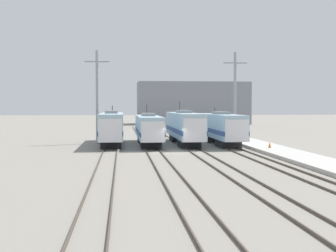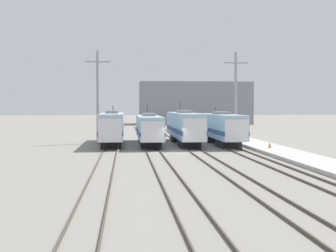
{
  "view_description": "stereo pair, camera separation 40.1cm",
  "coord_description": "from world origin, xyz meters",
  "px_view_note": "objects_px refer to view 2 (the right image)",
  "views": [
    {
      "loc": [
        -5.59,
        -48.75,
        4.84
      ],
      "look_at": [
        -0.38,
        3.57,
        2.59
      ],
      "focal_mm": 50.0,
      "sensor_mm": 36.0,
      "label": 1
    },
    {
      "loc": [
        -5.19,
        -48.79,
        4.84
      ],
      "look_at": [
        -0.38,
        3.57,
        2.59
      ],
      "focal_mm": 50.0,
      "sensor_mm": 36.0,
      "label": 2
    }
  ],
  "objects_px": {
    "traffic_cone": "(270,145)",
    "locomotive_center_right": "(185,127)",
    "locomotive_far_right": "(222,128)",
    "locomotive_far_left": "(112,127)",
    "locomotive_center_left": "(149,129)",
    "catenary_tower_left": "(98,95)",
    "catenary_tower_right": "(236,96)"
  },
  "relations": [
    {
      "from": "catenary_tower_right",
      "to": "locomotive_center_right",
      "type": "bearing_deg",
      "value": -160.41
    },
    {
      "from": "locomotive_far_left",
      "to": "traffic_cone",
      "type": "xyz_separation_m",
      "value": [
        17.18,
        -9.15,
        -1.54
      ]
    },
    {
      "from": "catenary_tower_left",
      "to": "catenary_tower_right",
      "type": "height_order",
      "value": "same"
    },
    {
      "from": "locomotive_center_left",
      "to": "locomotive_center_right",
      "type": "relative_size",
      "value": 0.92
    },
    {
      "from": "locomotive_center_left",
      "to": "traffic_cone",
      "type": "distance_m",
      "value": 15.3
    },
    {
      "from": "locomotive_far_right",
      "to": "catenary_tower_left",
      "type": "relative_size",
      "value": 1.4
    },
    {
      "from": "locomotive_far_left",
      "to": "locomotive_far_right",
      "type": "height_order",
      "value": "locomotive_far_left"
    },
    {
      "from": "locomotive_far_right",
      "to": "locomotive_far_left",
      "type": "bearing_deg",
      "value": 175.59
    },
    {
      "from": "locomotive_center_left",
      "to": "locomotive_far_right",
      "type": "height_order",
      "value": "locomotive_center_left"
    },
    {
      "from": "catenary_tower_right",
      "to": "traffic_cone",
      "type": "relative_size",
      "value": 17.38
    },
    {
      "from": "locomotive_center_left",
      "to": "locomotive_far_right",
      "type": "relative_size",
      "value": 1.02
    },
    {
      "from": "locomotive_far_right",
      "to": "catenary_tower_right",
      "type": "height_order",
      "value": "catenary_tower_right"
    },
    {
      "from": "locomotive_far_left",
      "to": "locomotive_center_left",
      "type": "height_order",
      "value": "locomotive_center_left"
    },
    {
      "from": "catenary_tower_left",
      "to": "locomotive_far_right",
      "type": "bearing_deg",
      "value": -13.44
    },
    {
      "from": "locomotive_center_right",
      "to": "locomotive_far_right",
      "type": "bearing_deg",
      "value": -14.39
    },
    {
      "from": "locomotive_center_right",
      "to": "catenary_tower_left",
      "type": "distance_m",
      "value": 11.94
    },
    {
      "from": "locomotive_far_left",
      "to": "catenary_tower_right",
      "type": "relative_size",
      "value": 1.44
    },
    {
      "from": "locomotive_far_right",
      "to": "catenary_tower_right",
      "type": "xyz_separation_m",
      "value": [
        2.61,
        3.7,
        4.06
      ]
    },
    {
      "from": "locomotive_center_left",
      "to": "catenary_tower_right",
      "type": "xyz_separation_m",
      "value": [
        11.68,
        3.3,
        4.16
      ]
    },
    {
      "from": "traffic_cone",
      "to": "locomotive_center_right",
      "type": "bearing_deg",
      "value": 131.2
    },
    {
      "from": "locomotive_center_right",
      "to": "catenary_tower_left",
      "type": "bearing_deg",
      "value": 166.95
    },
    {
      "from": "locomotive_far_left",
      "to": "traffic_cone",
      "type": "relative_size",
      "value": 25.06
    },
    {
      "from": "locomotive_center_right",
      "to": "locomotive_far_right",
      "type": "xyz_separation_m",
      "value": [
        4.53,
        -1.16,
        -0.07
      ]
    },
    {
      "from": "locomotive_center_right",
      "to": "locomotive_far_right",
      "type": "relative_size",
      "value": 1.11
    },
    {
      "from": "locomotive_far_right",
      "to": "catenary_tower_left",
      "type": "height_order",
      "value": "catenary_tower_left"
    },
    {
      "from": "locomotive_center_left",
      "to": "catenary_tower_left",
      "type": "height_order",
      "value": "catenary_tower_left"
    },
    {
      "from": "catenary_tower_right",
      "to": "catenary_tower_left",
      "type": "bearing_deg",
      "value": 180.0
    },
    {
      "from": "locomotive_far_right",
      "to": "traffic_cone",
      "type": "relative_size",
      "value": 24.33
    },
    {
      "from": "locomotive_far_left",
      "to": "catenary_tower_left",
      "type": "height_order",
      "value": "catenary_tower_left"
    },
    {
      "from": "catenary_tower_left",
      "to": "catenary_tower_right",
      "type": "relative_size",
      "value": 1.0
    },
    {
      "from": "locomotive_far_left",
      "to": "locomotive_center_right",
      "type": "xyz_separation_m",
      "value": [
        9.07,
        0.12,
        0.02
      ]
    },
    {
      "from": "locomotive_center_right",
      "to": "traffic_cone",
      "type": "relative_size",
      "value": 26.99
    }
  ]
}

